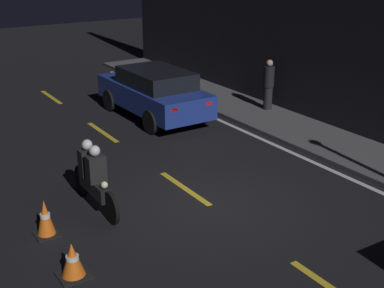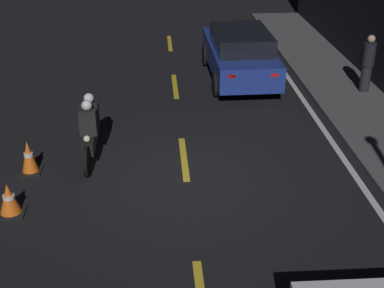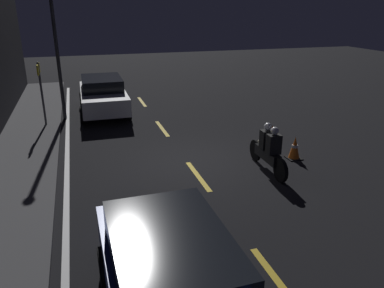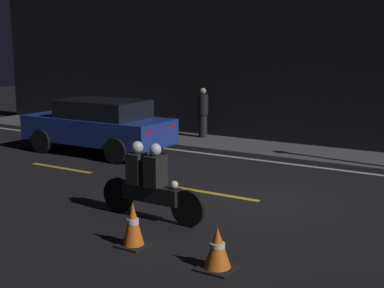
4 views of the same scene
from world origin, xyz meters
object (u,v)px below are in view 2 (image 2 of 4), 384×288
Objects in this scene: motorcycle at (90,129)px; traffic_cone_near at (29,157)px; traffic_cone_mid at (9,199)px; pedestrian at (368,63)px; sedan_blue at (240,53)px.

traffic_cone_near is (0.60, -1.23, -0.31)m from motorcycle.
motorcycle is 3.60× the size of traffic_cone_mid.
traffic_cone_mid is 10.14m from pedestrian.
pedestrian is (-5.34, 8.59, 0.62)m from traffic_cone_mid.
traffic_cone_near is at bearing -65.95° from pedestrian.
motorcycle is 2.52m from traffic_cone_mid.
pedestrian is at bearing -114.67° from sedan_blue.
motorcycle is at bearing 138.95° from sedan_blue.
traffic_cone_mid is (6.82, -5.26, -0.53)m from sedan_blue.
pedestrian reaches higher than motorcycle.
traffic_cone_near is at bearing 177.80° from traffic_cone_mid.
motorcycle is at bearing 148.98° from traffic_cone_mid.
motorcycle is 7.99m from pedestrian.
sedan_blue is 6.15m from motorcycle.
pedestrian is at bearing 114.05° from traffic_cone_near.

